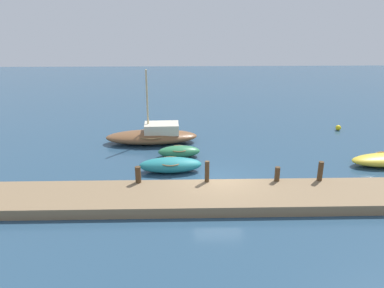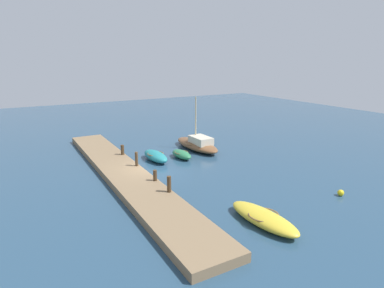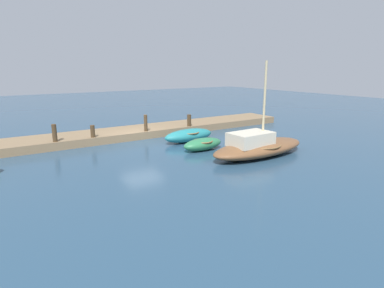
{
  "view_description": "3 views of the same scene",
  "coord_description": "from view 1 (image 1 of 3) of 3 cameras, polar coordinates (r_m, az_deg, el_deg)",
  "views": [
    {
      "loc": [
        -1.8,
        -17.23,
        8.5
      ],
      "look_at": [
        -1.28,
        2.67,
        1.27
      ],
      "focal_mm": 34.92,
      "sensor_mm": 36.0,
      "label": 1
    },
    {
      "loc": [
        21.35,
        -8.35,
        8.28
      ],
      "look_at": [
        -1.26,
        4.49,
        1.36
      ],
      "focal_mm": 30.25,
      "sensor_mm": 36.0,
      "label": 2
    },
    {
      "loc": [
        8.02,
        18.33,
        4.6
      ],
      "look_at": [
        -0.99,
        4.39,
        0.59
      ],
      "focal_mm": 29.96,
      "sensor_mm": 36.0,
      "label": 3
    }
  ],
  "objects": [
    {
      "name": "ground_plane",
      "position": [
        19.3,
        4.02,
        -6.22
      ],
      "size": [
        84.0,
        84.0,
        0.0
      ],
      "primitive_type": "plane",
      "color": "navy"
    },
    {
      "name": "dock_platform",
      "position": [
        17.59,
        4.58,
        -8.09
      ],
      "size": [
        24.62,
        2.85,
        0.49
      ],
      "primitive_type": "cube",
      "color": "#846B4C",
      "rests_on": "ground_plane"
    },
    {
      "name": "dinghy_green",
      "position": [
        22.65,
        -1.99,
        -1.13
      ],
      "size": [
        2.59,
        1.22,
        0.68
      ],
      "rotation": [
        0.0,
        0.0,
        0.06
      ],
      "color": "#2D7A4C",
      "rests_on": "ground_plane"
    },
    {
      "name": "rowboat_teal",
      "position": [
        20.6,
        -3.3,
        -3.2
      ],
      "size": [
        3.5,
        1.43,
        0.8
      ],
      "rotation": [
        0.0,
        0.0,
        0.05
      ],
      "color": "teal",
      "rests_on": "ground_plane"
    },
    {
      "name": "sailboat_brown",
      "position": [
        25.11,
        -5.95,
        1.34
      ],
      "size": [
        6.15,
        2.38,
        4.9
      ],
      "rotation": [
        0.0,
        0.0,
        0.04
      ],
      "color": "brown",
      "rests_on": "ground_plane"
    },
    {
      "name": "mooring_post_west",
      "position": [
        18.39,
        -8.24,
        -4.65
      ],
      "size": [
        0.28,
        0.28,
        0.83
      ],
      "primitive_type": "cylinder",
      "color": "#47331E",
      "rests_on": "dock_platform"
    },
    {
      "name": "mooring_post_mid_west",
      "position": [
        18.25,
        2.31,
        -4.22
      ],
      "size": [
        0.22,
        0.22,
        1.08
      ],
      "primitive_type": "cylinder",
      "color": "#47331E",
      "rests_on": "dock_platform"
    },
    {
      "name": "mooring_post_mid_east",
      "position": [
        18.86,
        12.89,
        -4.49
      ],
      "size": [
        0.25,
        0.25,
        0.73
      ],
      "primitive_type": "cylinder",
      "color": "#47331E",
      "rests_on": "dock_platform"
    },
    {
      "name": "mooring_post_east",
      "position": [
        19.44,
        19.02,
        -3.94
      ],
      "size": [
        0.25,
        0.25,
        0.99
      ],
      "primitive_type": "cylinder",
      "color": "#47331E",
      "rests_on": "dock_platform"
    },
    {
      "name": "marker_buoy",
      "position": [
        29.72,
        21.44,
        2.33
      ],
      "size": [
        0.39,
        0.39,
        0.39
      ],
      "primitive_type": "sphere",
      "color": "yellow",
      "rests_on": "ground_plane"
    }
  ]
}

